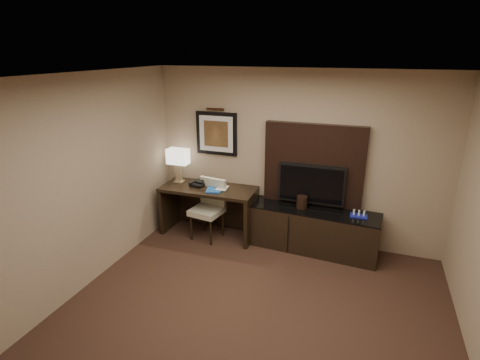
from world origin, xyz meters
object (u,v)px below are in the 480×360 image
at_px(desk, 209,211).
at_px(desk_chair, 207,211).
at_px(table_lamp, 178,165).
at_px(credenza, 313,230).
at_px(desk_phone, 198,183).
at_px(minibar_tray, 359,214).
at_px(tv, 311,184).
at_px(ice_bucket, 302,202).

distance_m(desk, desk_chair, 0.17).
bearing_deg(table_lamp, desk, -9.40).
height_order(credenza, desk_phone, desk_phone).
bearing_deg(minibar_tray, credenza, 177.03).
xyz_separation_m(desk, minibar_tray, (2.35, 0.02, 0.30)).
bearing_deg(desk_chair, minibar_tray, 12.71).
relative_size(tv, ice_bucket, 5.41).
bearing_deg(desk_chair, credenza, 15.39).
relative_size(desk, table_lamp, 2.58).
relative_size(table_lamp, desk_phone, 2.75).
relative_size(desk, minibar_tray, 6.47).
height_order(credenza, tv, tv).
xyz_separation_m(desk_chair, minibar_tray, (2.33, 0.17, 0.23)).
xyz_separation_m(table_lamp, minibar_tray, (2.93, -0.08, -0.41)).
bearing_deg(tv, ice_bucket, -128.07).
bearing_deg(credenza, desk_chair, -169.51).
bearing_deg(desk, credenza, 0.43).
relative_size(desk_chair, desk_phone, 4.46).
distance_m(desk, credenza, 1.71).
bearing_deg(table_lamp, minibar_tray, -1.55).
height_order(tv, table_lamp, table_lamp).
distance_m(ice_bucket, minibar_tray, 0.84).
bearing_deg(ice_bucket, desk_chair, -172.14).
bearing_deg(tv, desk, -173.33).
xyz_separation_m(table_lamp, ice_bucket, (2.10, -0.04, -0.36)).
xyz_separation_m(credenza, desk_phone, (-1.90, -0.04, 0.55)).
height_order(credenza, ice_bucket, ice_bucket).
height_order(desk, table_lamp, table_lamp).
height_order(credenza, desk_chair, desk_chair).
distance_m(credenza, ice_bucket, 0.47).
xyz_separation_m(credenza, tv, (-0.09, 0.14, 0.69)).
relative_size(desk_chair, minibar_tray, 4.07).
bearing_deg(ice_bucket, minibar_tray, -2.75).
height_order(desk, ice_bucket, ice_bucket).
xyz_separation_m(desk_phone, minibar_tray, (2.54, 0.01, -0.17)).
bearing_deg(desk_phone, table_lamp, 176.12).
distance_m(desk, tv, 1.74).
relative_size(credenza, desk_phone, 8.94).
bearing_deg(ice_bucket, table_lamp, 178.93).
xyz_separation_m(desk, ice_bucket, (1.52, 0.06, 0.35)).
relative_size(ice_bucket, minibar_tray, 0.78).
height_order(tv, desk_chair, tv).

